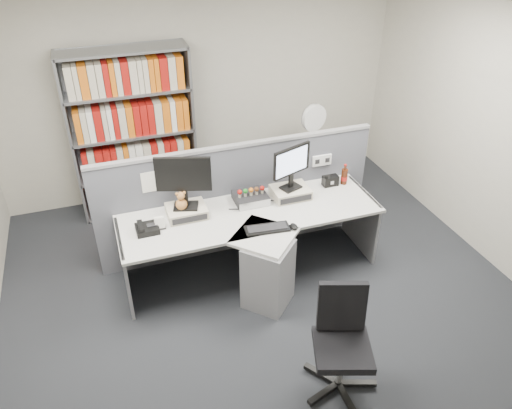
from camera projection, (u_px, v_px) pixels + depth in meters
name	position (u px, v px, depth m)	size (l,w,h in m)	color
ground	(279.00, 322.00, 4.70)	(5.50, 5.50, 0.00)	#282A2F
room_shell	(284.00, 151.00, 3.73)	(5.04, 5.54, 2.72)	beige
partition	(238.00, 197.00, 5.34)	(3.00, 0.08, 1.27)	#595B65
desk	(258.00, 247.00, 4.92)	(2.60, 1.20, 0.72)	beige
monitor_riser_left	(187.00, 211.00, 4.89)	(0.38, 0.31, 0.10)	beige
monitor_riser_right	(291.00, 192.00, 5.19)	(0.38, 0.31, 0.10)	beige
monitor_left	(184.00, 178.00, 4.69)	(0.51, 0.23, 0.54)	black
monitor_right	(292.00, 164.00, 5.02)	(0.44, 0.21, 0.47)	black
desktop_pc	(251.00, 198.00, 5.11)	(0.33, 0.29, 0.09)	black
figurines	(251.00, 191.00, 5.05)	(0.29, 0.05, 0.09)	beige
keyboard	(267.00, 229.00, 4.71)	(0.44, 0.20, 0.03)	black
mouse	(294.00, 227.00, 4.73)	(0.07, 0.11, 0.04)	black
desk_phone	(147.00, 228.00, 4.67)	(0.21, 0.19, 0.09)	black
desk_calendar	(160.00, 224.00, 4.71)	(0.10, 0.08, 0.12)	black
plush_toy	(181.00, 202.00, 4.79)	(0.11, 0.11, 0.20)	#B6783C
speaker	(330.00, 181.00, 5.39)	(0.17, 0.09, 0.11)	black
cola_bottle	(344.00, 176.00, 5.40)	(0.07, 0.07, 0.23)	#3F190A
shelving_unit	(134.00, 136.00, 5.87)	(1.41, 0.40, 2.00)	gray
filing_cabinet	(310.00, 172.00, 6.43)	(0.45, 0.61, 0.70)	gray
desk_fan	(313.00, 121.00, 6.04)	(0.34, 0.20, 0.57)	white
office_chair	(342.00, 338.00, 3.89)	(0.61, 0.61, 0.92)	silver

